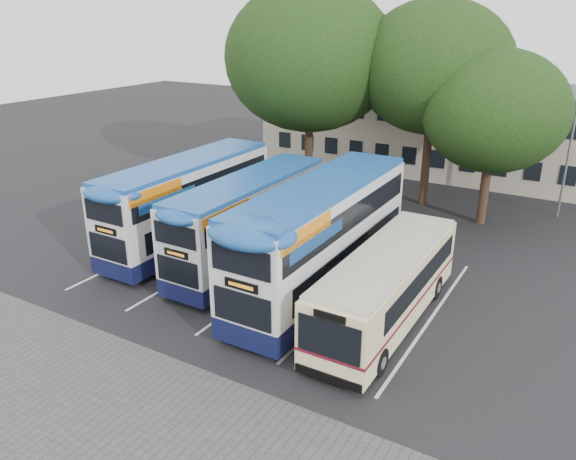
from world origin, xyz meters
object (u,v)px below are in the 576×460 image
Objects in this scene: lamp_post at (573,128)px; bus_single at (388,282)px; bus_dd_left at (189,199)px; tree_right at (495,111)px; bus_dd_mid at (250,218)px; tree_left at (310,58)px; bus_dd_right at (322,233)px; tree_mid at (435,68)px.

lamp_post is 0.95× the size of bus_single.
bus_dd_left is at bearing 169.38° from bus_single.
bus_single is at bearing -92.93° from tree_right.
bus_dd_mid is 7.50m from bus_single.
bus_dd_left is at bearing -95.61° from tree_left.
bus_dd_mid is (3.89, -0.40, -0.13)m from bus_dd_left.
bus_dd_right is at bearing -8.36° from bus_dd_left.
bus_dd_mid is at bearing 169.27° from bus_dd_right.
tree_mid is 14.37m from bus_dd_mid.
tree_mid is 1.23× the size of bus_single.
bus_dd_left is at bearing 171.64° from bus_dd_right.
bus_dd_left reaches higher than bus_single.
tree_right is at bearing 71.72° from bus_dd_right.
tree_mid is (6.99, 1.73, -0.37)m from tree_left.
bus_dd_mid is at bearing -108.24° from tree_mid.
lamp_post is 18.52m from bus_dd_mid.
tree_left is at bearing 120.91° from bus_dd_right.
bus_dd_left is 1.10× the size of bus_single.
tree_right reaches higher than bus_single.
bus_single is (3.15, -14.20, -6.43)m from tree_mid.
lamp_post reaches higher than bus_dd_right.
tree_left is 7.21m from tree_mid.
bus_dd_left is 8.02m from bus_dd_right.
bus_dd_left is (-15.38, -13.85, -2.67)m from lamp_post.
bus_single is at bearing -16.01° from bus_dd_right.
bus_dd_mid is 4.12m from bus_dd_right.
tree_right is at bearing 41.86° from bus_dd_left.
tree_right is 14.09m from bus_dd_mid.
bus_dd_right is (7.93, -1.17, 0.18)m from bus_dd_left.
tree_right is at bearing 1.10° from tree_left.
bus_dd_right is at bearing 163.99° from bus_single.
tree_mid is at bearing 71.76° from bus_dd_mid.
bus_dd_left is (-11.81, -10.58, -3.75)m from tree_right.
lamp_post is at bearing 42.00° from bus_dd_left.
tree_right is 13.48m from bus_single.
lamp_post is at bearing 13.33° from tree_mid.
bus_single is (7.27, -1.69, -0.66)m from bus_dd_mid.
tree_right is 0.94× the size of bus_dd_mid.
bus_dd_right reaches higher than bus_dd_left.
bus_single is (-0.65, -12.67, -4.54)m from tree_right.
tree_mid is at bearing -166.67° from lamp_post.
bus_dd_right is 3.50m from bus_single.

